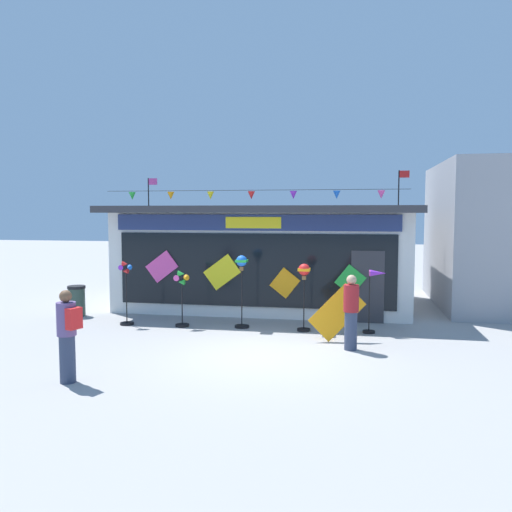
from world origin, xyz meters
TOP-DOWN VIEW (x-y plane):
  - ground_plane at (0.00, 0.00)m, footprint 80.00×80.00m
  - kite_shop_building at (-0.87, 6.30)m, footprint 9.28×5.92m
  - wind_spinner_far_left at (-4.11, 2.26)m, footprint 0.37×0.37m
  - wind_spinner_left at (-2.55, 2.32)m, footprint 0.39×0.37m
  - wind_spinner_center_left at (-0.95, 2.49)m, footprint 0.38×0.38m
  - wind_spinner_center_right at (0.70, 2.40)m, footprint 0.34×0.34m
  - wind_spinner_right at (2.46, 2.46)m, footprint 0.56×0.31m
  - person_near_camera at (1.89, 0.73)m, footprint 0.34×0.34m
  - person_mid_plaza at (-3.09, -2.47)m, footprint 0.48×0.39m
  - trash_bin at (-6.06, 3.15)m, footprint 0.52×0.52m
  - display_kite_on_ground at (1.57, 1.51)m, footprint 1.37×0.37m

SIDE VIEW (x-z plane):
  - ground_plane at x=0.00m, z-range 0.00..0.00m
  - trash_bin at x=-6.06m, z-range 0.01..0.90m
  - display_kite_on_ground at x=1.57m, z-range 0.00..1.37m
  - person_near_camera at x=1.89m, z-range 0.02..1.70m
  - person_mid_plaza at x=-3.09m, z-range 0.05..1.73m
  - wind_spinner_left at x=-2.55m, z-range 0.15..1.66m
  - wind_spinner_far_left at x=-4.11m, z-range 0.07..1.80m
  - wind_spinner_right at x=2.46m, z-range 0.22..1.83m
  - wind_spinner_center_right at x=0.70m, z-range 0.43..2.17m
  - wind_spinner_center_left at x=-0.95m, z-range 0.40..2.33m
  - kite_shop_building at x=-0.87m, z-range -0.55..3.82m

